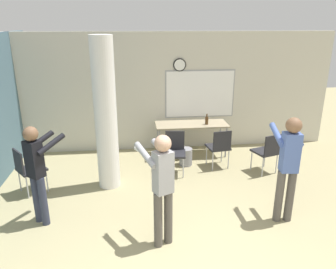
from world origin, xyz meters
The scene contains 12 objects.
wall_back centered at (0.01, 5.06, 1.40)m, with size 8.00×0.15×2.80m.
support_pillar centered at (-1.36, 3.13, 1.40)m, with size 0.41×0.41×2.80m.
folding_table centered at (0.48, 4.49, 0.71)m, with size 1.66×0.64×0.76m.
bottle_on_table centered at (0.82, 4.40, 0.86)m, with size 0.07×0.07×0.25m.
waste_bin centered at (0.26, 3.90, 0.19)m, with size 0.28×0.28×0.38m.
chair_mid_room centered at (1.85, 3.31, 0.51)m, with size 0.56×0.56×0.87m.
chair_table_right centered at (0.94, 3.67, 0.51)m, with size 0.50×0.50×0.87m.
chair_by_left_wall centered at (-2.80, 2.99, 0.51)m, with size 0.62×0.62×0.87m.
chair_table_front centered at (-0.03, 3.55, 0.51)m, with size 0.50×0.50×0.87m.
person_watching_back centered at (-2.32, 2.00, 0.93)m, with size 0.58×0.62×1.59m.
person_playing_side centered at (1.44, 1.65, 1.00)m, with size 0.41×0.68×1.70m.
person_playing_front centered at (-0.51, 1.27, 0.96)m, with size 0.54×0.66×1.64m.
Camera 1 is at (-0.88, -2.65, 3.00)m, focal length 35.00 mm.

